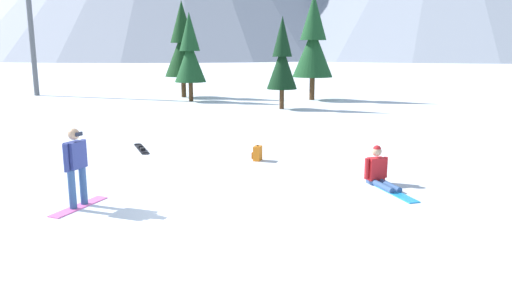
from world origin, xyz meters
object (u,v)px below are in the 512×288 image
at_px(backpack_orange, 257,153).
at_px(pine_tree_tall, 282,59).
at_px(ski_lift_tower, 30,14).
at_px(loose_snowboard_far_spare, 141,148).
at_px(pine_tree_short, 190,53).
at_px(snowboarder_midground, 380,172).
at_px(snowboarder_foreground, 76,166).
at_px(pine_tree_slender, 313,43).
at_px(pine_tree_broad, 182,45).

relative_size(backpack_orange, pine_tree_tall, 0.09).
xyz_separation_m(backpack_orange, ski_lift_tower, (-22.66, 12.76, 5.49)).
bearing_deg(ski_lift_tower, loose_snowboard_far_spare, -34.64).
bearing_deg(pine_tree_short, snowboarder_midground, -46.70).
height_order(loose_snowboard_far_spare, ski_lift_tower, ski_lift_tower).
bearing_deg(snowboarder_foreground, pine_tree_slender, 93.95).
bearing_deg(loose_snowboard_far_spare, pine_tree_slender, 87.37).
distance_m(snowboarder_foreground, ski_lift_tower, 28.08).
distance_m(backpack_orange, pine_tree_broad, 20.21).
distance_m(pine_tree_short, pine_tree_slender, 7.96).
xyz_separation_m(snowboarder_foreground, backpack_orange, (1.82, 5.44, -0.68)).
relative_size(snowboarder_midground, pine_tree_broad, 0.24).
height_order(pine_tree_tall, pine_tree_short, pine_tree_short).
bearing_deg(pine_tree_tall, backpack_orange, -73.54).
bearing_deg(backpack_orange, snowboarder_midground, -19.06).
bearing_deg(pine_tree_slender, snowboarder_foreground, -86.05).
distance_m(snowboarder_foreground, snowboarder_midground, 6.99).
bearing_deg(pine_tree_slender, pine_tree_short, -150.74).
height_order(backpack_orange, ski_lift_tower, ski_lift_tower).
relative_size(pine_tree_short, ski_lift_tower, 0.57).
relative_size(pine_tree_short, pine_tree_slender, 0.82).
xyz_separation_m(snowboarder_foreground, pine_tree_tall, (-1.77, 17.58, 1.87)).
relative_size(snowboarder_foreground, pine_tree_broad, 0.26).
distance_m(snowboarder_midground, pine_tree_broad, 23.60).
height_order(snowboarder_foreground, pine_tree_broad, pine_tree_broad).
relative_size(pine_tree_broad, pine_tree_short, 1.17).
xyz_separation_m(loose_snowboard_far_spare, pine_tree_short, (-6.11, 13.66, 3.02)).
distance_m(snowboarder_midground, backpack_orange, 4.01).
height_order(pine_tree_broad, ski_lift_tower, ski_lift_tower).
bearing_deg(loose_snowboard_far_spare, pine_tree_broad, 116.71).
bearing_deg(snowboarder_midground, snowboarder_foreground, -143.65).
bearing_deg(ski_lift_tower, snowboarder_midground, -28.01).
bearing_deg(loose_snowboard_far_spare, ski_lift_tower, 145.36).
height_order(snowboarder_midground, pine_tree_broad, pine_tree_broad).
bearing_deg(snowboarder_foreground, backpack_orange, 71.49).
bearing_deg(backpack_orange, snowboarder_foreground, -108.51).
xyz_separation_m(pine_tree_short, ski_lift_tower, (-12.34, -0.91, 2.66)).
bearing_deg(pine_tree_short, pine_tree_tall, -12.78).
distance_m(pine_tree_broad, pine_tree_slender, 8.92).
height_order(backpack_orange, pine_tree_slender, pine_tree_slender).
xyz_separation_m(snowboarder_foreground, pine_tree_short, (-8.51, 19.11, 2.15)).
distance_m(loose_snowboard_far_spare, pine_tree_tall, 12.45).
height_order(snowboarder_foreground, pine_tree_short, pine_tree_short).
bearing_deg(pine_tree_tall, snowboarder_midground, -61.27).
distance_m(snowboarder_midground, ski_lift_tower, 30.44).
relative_size(backpack_orange, pine_tree_short, 0.08).
bearing_deg(pine_tree_tall, loose_snowboard_far_spare, -92.96).
relative_size(snowboarder_foreground, loose_snowboard_far_spare, 1.11).
relative_size(loose_snowboard_far_spare, backpack_orange, 3.22).
height_order(pine_tree_tall, pine_tree_slender, pine_tree_slender).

